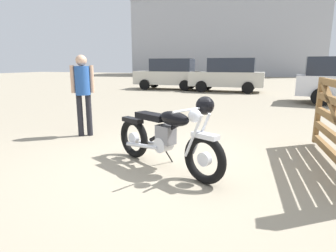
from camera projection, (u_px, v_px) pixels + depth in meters
ground_plane at (167, 163)px, 4.32m from camera, size 80.00×80.00×0.00m
vintage_motorcycle at (169, 136)px, 3.99m from camera, size 1.92×1.01×1.07m
bystander at (83, 87)px, 5.79m from camera, size 0.41×0.30×1.66m
silver_sedan_mid at (228, 75)px, 15.33m from camera, size 3.91×1.84×1.78m
red_hatchback_near at (170, 74)px, 16.81m from camera, size 3.98×1.97×1.78m
industrial_building at (226, 38)px, 38.27m from camera, size 24.22×12.52×17.82m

